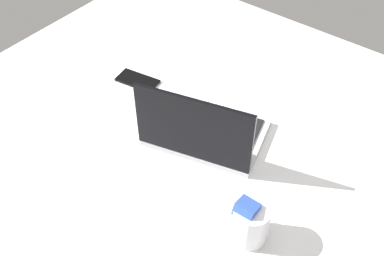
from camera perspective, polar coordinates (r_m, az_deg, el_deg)
bed_mattress at (r=143.73cm, az=4.10°, el=-4.34°), size 180.00×140.00×18.00cm
laptop at (r=134.10cm, az=1.39°, el=-0.34°), size 37.86×30.81×23.00cm
snack_cup at (r=113.70cm, az=7.04°, el=-11.20°), size 9.99×9.00×13.25cm
cell_phone at (r=158.28cm, az=-6.66°, el=5.77°), size 14.92×8.99×0.80cm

